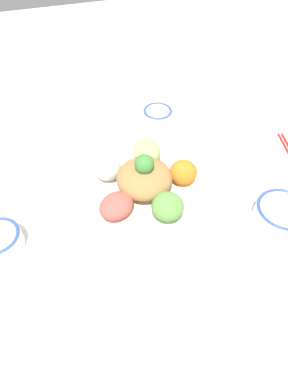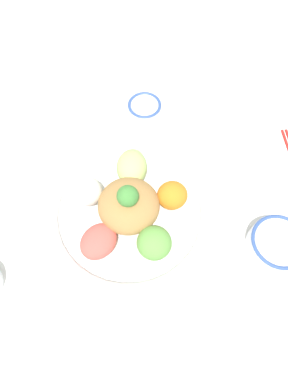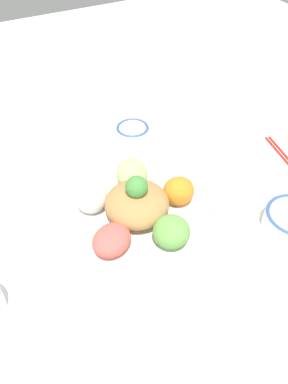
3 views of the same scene
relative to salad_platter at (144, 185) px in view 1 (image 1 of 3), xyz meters
name	(u,v)px [view 1 (image 1 of 3)]	position (x,y,z in m)	size (l,w,h in m)	color
ground_plane	(139,188)	(-0.02, -0.01, -0.03)	(2.40, 2.40, 0.00)	white
salad_platter	(144,185)	(0.00, 0.00, 0.00)	(0.34, 0.34, 0.12)	white
rice_bowl_blue	(158,116)	(-0.24, 0.11, 0.00)	(0.08, 0.08, 0.05)	white
sauce_bowl_dark	(281,214)	(0.16, 0.26, 0.00)	(0.11, 0.11, 0.04)	white
serving_spoon_main	(241,272)	(0.25, 0.12, -0.03)	(0.05, 0.13, 0.01)	white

